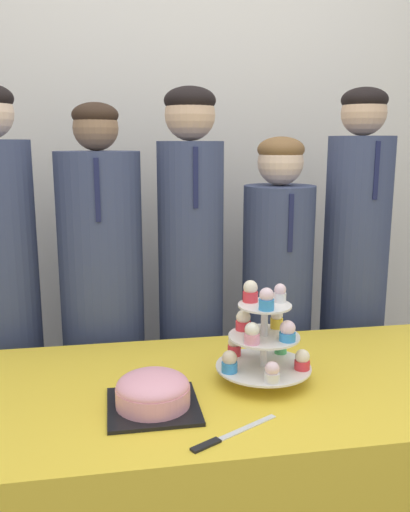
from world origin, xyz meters
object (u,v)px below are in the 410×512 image
(cake_knife, at_px, (221,439))
(student_1, at_px, (103,320))
(student_0, at_px, (3,314))
(student_2, at_px, (191,300))
(student_4, at_px, (353,293))
(cupcake_stand, at_px, (263,338))
(student_3, at_px, (276,321))
(round_cake, at_px, (153,392))

(cake_knife, bearing_deg, student_1, 78.13)
(student_0, xyz_separation_m, student_2, (0.72, -0.00, 0.02))
(student_2, xyz_separation_m, student_4, (0.70, 0.00, -0.01))
(cupcake_stand, relative_size, student_0, 0.19)
(student_1, xyz_separation_m, student_3, (0.71, -0.00, -0.05))
(student_0, height_order, student_2, student_2)
(cupcake_stand, bearing_deg, cake_knife, -122.18)
(student_3, relative_size, student_4, 0.88)
(student_2, bearing_deg, student_1, 180.00)
(cake_knife, relative_size, student_0, 0.15)
(round_cake, bearing_deg, student_3, 52.28)
(cake_knife, bearing_deg, student_4, 21.65)
(cake_knife, bearing_deg, student_0, 96.47)
(cake_knife, height_order, student_3, student_3)
(cupcake_stand, xyz_separation_m, student_4, (0.58, 0.63, -0.07))
(student_4, bearing_deg, student_1, 180.00)
(cupcake_stand, bearing_deg, student_3, 69.11)
(cake_knife, relative_size, student_2, 0.15)
(round_cake, distance_m, student_4, 1.17)
(round_cake, height_order, cupcake_stand, cupcake_stand)
(cake_knife, xyz_separation_m, cupcake_stand, (0.18, 0.29, 0.13))
(student_2, relative_size, student_3, 1.13)
(student_1, bearing_deg, student_4, -0.00)
(cake_knife, xyz_separation_m, student_2, (0.07, 0.92, 0.07))
(round_cake, relative_size, student_4, 0.15)
(cupcake_stand, bearing_deg, student_4, 47.50)
(cake_knife, xyz_separation_m, student_1, (-0.28, 0.92, 0.01))
(student_3, bearing_deg, cake_knife, -114.71)
(cake_knife, relative_size, student_3, 0.17)
(round_cake, relative_size, cake_knife, 1.00)
(cake_knife, xyz_separation_m, student_0, (-0.65, 0.92, 0.05))
(round_cake, relative_size, cupcake_stand, 0.80)
(student_0, relative_size, student_2, 1.00)
(student_2, xyz_separation_m, student_3, (0.36, -0.00, -0.11))
(round_cake, height_order, student_0, student_0)
(cake_knife, relative_size, student_4, 0.15)
(round_cake, bearing_deg, student_2, 73.90)
(round_cake, relative_size, student_0, 0.15)
(round_cake, relative_size, student_3, 0.17)
(cupcake_stand, height_order, student_4, student_4)
(cupcake_stand, xyz_separation_m, student_0, (-0.84, 0.63, -0.08))
(student_1, height_order, student_2, student_2)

